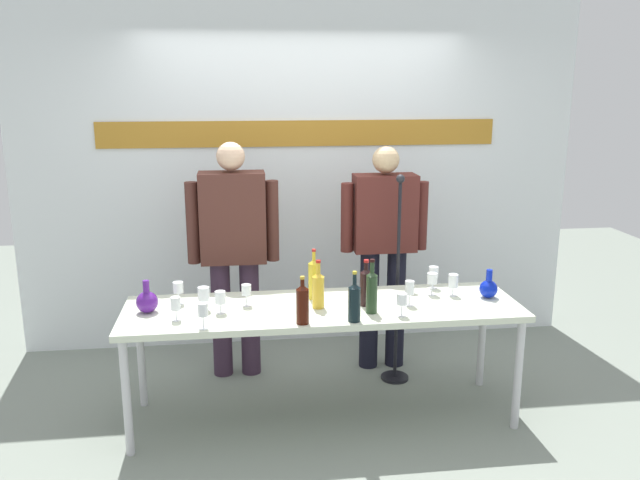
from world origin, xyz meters
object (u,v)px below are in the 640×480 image
object	(u,v)px
wine_glass_left_1	(246,290)
microphone_stand	(396,314)
wine_bottle_4	(354,301)
wine_glass_left_0	(176,304)
wine_glass_left_2	(220,298)
wine_glass_left_5	(203,311)
wine_glass_right_0	(432,279)
wine_bottle_1	(303,303)
wine_glass_left_4	(178,288)
wine_glass_right_1	(402,300)
decanter_blue_right	(489,288)
display_table	(323,314)
wine_bottle_0	(314,278)
wine_bottle_3	(372,290)
wine_glass_right_2	(453,281)
decanter_blue_left	(147,301)
wine_glass_right_3	(434,273)
wine_bottle_5	(366,286)
wine_glass_right_4	(410,288)
presenter_right	(384,242)
presenter_left	(234,244)
wine_bottle_2	(318,289)
wine_glass_left_3	(204,294)

from	to	relation	value
wine_glass_left_1	microphone_stand	bearing A→B (deg)	20.89
wine_bottle_4	wine_glass_left_0	xyz separation A→B (m)	(-1.03, 0.15, -0.02)
wine_glass_left_1	wine_glass_left_2	bearing A→B (deg)	-144.06
wine_glass_left_5	wine_glass_right_0	xyz separation A→B (m)	(1.46, 0.41, 0.00)
wine_bottle_1	wine_glass_left_4	bearing A→B (deg)	149.19
wine_bottle_4	wine_glass_right_1	size ratio (longest dim) A/B	2.17
decanter_blue_right	wine_glass_left_2	bearing A→B (deg)	-177.63
display_table	wine_bottle_0	bearing A→B (deg)	105.10
display_table	wine_bottle_1	bearing A→B (deg)	-119.05
wine_glass_right_0	wine_bottle_3	bearing A→B (deg)	-148.72
wine_glass_right_2	wine_bottle_1	bearing A→B (deg)	-160.08
decanter_blue_left	wine_glass_left_1	size ratio (longest dim) A/B	1.47
wine_bottle_3	wine_glass_left_4	world-z (taller)	wine_bottle_3
wine_glass_left_0	wine_glass_right_3	size ratio (longest dim) A/B	0.95
display_table	wine_bottle_5	size ratio (longest dim) A/B	8.39
wine_glass_left_5	wine_glass_right_4	distance (m)	1.28
presenter_right	wine_glass_right_3	bearing A→B (deg)	-62.72
wine_glass_left_1	wine_glass_right_3	distance (m)	1.27
wine_bottle_4	wine_bottle_3	bearing A→B (deg)	44.86
presenter_left	wine_glass_left_5	world-z (taller)	presenter_left
decanter_blue_right	wine_glass_left_1	world-z (taller)	decanter_blue_right
wine_bottle_3	wine_glass_left_2	distance (m)	0.91
presenter_right	wine_glass_left_1	bearing A→B (deg)	-147.24
presenter_left	display_table	bearing A→B (deg)	-52.77
wine_bottle_4	wine_bottle_0	bearing A→B (deg)	112.95
wine_glass_left_2	wine_glass_left_0	bearing A→B (deg)	-161.29
wine_bottle_2	wine_glass_left_0	distance (m)	0.86
wine_bottle_3	presenter_left	bearing A→B (deg)	133.05
wine_bottle_2	wine_bottle_5	xyz separation A→B (m)	(0.30, 0.01, 0.00)
wine_glass_left_0	wine_glass_right_1	distance (m)	1.33
display_table	wine_glass_left_2	xyz separation A→B (m)	(-0.63, -0.05, 0.15)
wine_bottle_0	wine_bottle_2	world-z (taller)	wine_bottle_0
presenter_left	wine_bottle_3	xyz separation A→B (m)	(0.82, -0.88, -0.09)
wine_glass_left_3	wine_glass_left_1	bearing A→B (deg)	11.38
wine_glass_left_0	wine_glass_right_3	bearing A→B (deg)	13.29
presenter_left	wine_glass_left_5	distance (m)	1.03
display_table	wine_bottle_3	world-z (taller)	wine_bottle_3
wine_bottle_1	wine_glass_right_4	world-z (taller)	wine_bottle_1
wine_glass_left_0	wine_glass_left_2	size ratio (longest dim) A/B	1.03
presenter_right	wine_bottle_4	world-z (taller)	presenter_right
wine_glass_right_2	wine_glass_right_3	size ratio (longest dim) A/B	0.96
presenter_right	wine_glass_left_0	xyz separation A→B (m)	(-1.43, -0.86, -0.11)
wine_glass_right_4	microphone_stand	size ratio (longest dim) A/B	0.11
wine_bottle_0	wine_bottle_5	bearing A→B (deg)	-28.74
wine_glass_left_3	microphone_stand	bearing A→B (deg)	19.10
wine_bottle_4	wine_glass_right_2	bearing A→B (deg)	27.40
wine_glass_left_4	wine_bottle_4	bearing A→B (deg)	-23.09
presenter_left	wine_glass_left_1	world-z (taller)	presenter_left
wine_bottle_4	microphone_stand	distance (m)	0.96
decanter_blue_left	presenter_left	distance (m)	0.89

